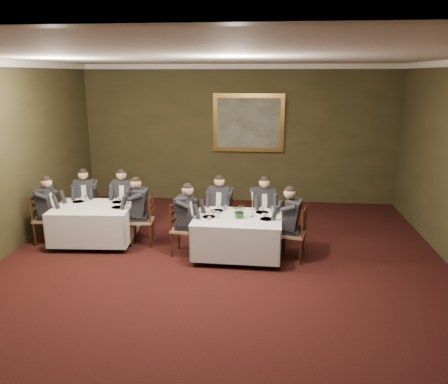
% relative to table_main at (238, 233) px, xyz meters
% --- Properties ---
extents(ground, '(10.00, 10.00, 0.00)m').
position_rel_table_main_xyz_m(ground, '(-0.26, -1.28, -0.45)').
color(ground, black).
rests_on(ground, ground).
extents(ceiling, '(8.00, 10.00, 0.10)m').
position_rel_table_main_xyz_m(ceiling, '(-0.26, -1.28, 3.05)').
color(ceiling, silver).
rests_on(ceiling, back_wall).
extents(back_wall, '(8.00, 0.10, 3.50)m').
position_rel_table_main_xyz_m(back_wall, '(-0.26, 3.72, 1.30)').
color(back_wall, '#34311A').
rests_on(back_wall, ground).
extents(crown_molding, '(8.00, 10.00, 0.12)m').
position_rel_table_main_xyz_m(crown_molding, '(-0.26, -1.28, 2.99)').
color(crown_molding, white).
rests_on(crown_molding, back_wall).
extents(table_main, '(1.62, 1.25, 0.67)m').
position_rel_table_main_xyz_m(table_main, '(0.00, 0.00, 0.00)').
color(table_main, black).
rests_on(table_main, ground).
extents(table_second, '(1.60, 1.26, 0.67)m').
position_rel_table_main_xyz_m(table_second, '(-2.86, 0.37, -0.00)').
color(table_second, black).
rests_on(table_second, ground).
extents(chair_main_backleft, '(0.49, 0.48, 1.00)m').
position_rel_table_main_xyz_m(chair_main_backleft, '(-0.40, 0.82, -0.17)').
color(chair_main_backleft, '#97734D').
rests_on(chair_main_backleft, ground).
extents(diner_main_backleft, '(0.46, 0.53, 1.35)m').
position_rel_table_main_xyz_m(diner_main_backleft, '(-0.41, 0.81, 0.06)').
color(diner_main_backleft, black).
rests_on(diner_main_backleft, chair_main_backleft).
extents(chair_main_backright, '(0.51, 0.49, 1.00)m').
position_rel_table_main_xyz_m(chair_main_backright, '(0.44, 0.80, -0.17)').
color(chair_main_backright, '#97734D').
rests_on(chair_main_backright, ground).
extents(diner_main_backright, '(0.48, 0.54, 1.35)m').
position_rel_table_main_xyz_m(diner_main_backright, '(0.44, 0.79, 0.06)').
color(diner_main_backright, black).
rests_on(diner_main_backright, chair_main_backright).
extents(chair_main_endleft, '(0.47, 0.49, 1.00)m').
position_rel_table_main_xyz_m(chair_main_endleft, '(-1.00, 0.03, -0.17)').
color(chair_main_endleft, '#97734D').
rests_on(chair_main_endleft, ground).
extents(diner_main_endleft, '(0.53, 0.46, 1.35)m').
position_rel_table_main_xyz_m(diner_main_endleft, '(-0.99, 0.02, 0.06)').
color(diner_main_endleft, black).
rests_on(diner_main_endleft, chair_main_endleft).
extents(chair_main_endright, '(0.51, 0.52, 1.00)m').
position_rel_table_main_xyz_m(chair_main_endright, '(1.00, -0.03, -0.17)').
color(chair_main_endright, '#97734D').
rests_on(chair_main_endright, ground).
extents(diner_main_endright, '(0.56, 0.50, 1.35)m').
position_rel_table_main_xyz_m(diner_main_endright, '(0.99, -0.02, 0.06)').
color(diner_main_endright, black).
rests_on(diner_main_endright, chair_main_endright).
extents(chair_sec_backleft, '(0.51, 0.49, 1.00)m').
position_rel_table_main_xyz_m(chair_sec_backleft, '(-3.32, 1.12, -0.17)').
color(chair_sec_backleft, '#97734D').
rests_on(chair_sec_backleft, ground).
extents(diner_sec_backleft, '(0.48, 0.54, 1.35)m').
position_rel_table_main_xyz_m(diner_sec_backleft, '(-3.32, 1.11, 0.06)').
color(diner_sec_backleft, black).
rests_on(diner_sec_backleft, chair_sec_backleft).
extents(chair_sec_backright, '(0.47, 0.45, 1.00)m').
position_rel_table_main_xyz_m(chair_sec_backright, '(-2.50, 1.17, -0.17)').
color(chair_sec_backright, '#97734D').
rests_on(chair_sec_backright, ground).
extents(diner_sec_backright, '(0.44, 0.50, 1.35)m').
position_rel_table_main_xyz_m(diner_sec_backright, '(-2.50, 1.16, 0.06)').
color(diner_sec_backright, black).
rests_on(diner_sec_backright, chair_sec_backright).
extents(chair_sec_endright, '(0.46, 0.48, 1.00)m').
position_rel_table_main_xyz_m(chair_sec_endright, '(-1.90, 0.43, -0.17)').
color(chair_sec_endright, '#97734D').
rests_on(chair_sec_endright, ground).
extents(diner_sec_endright, '(0.52, 0.45, 1.35)m').
position_rel_table_main_xyz_m(diner_sec_endright, '(-1.91, 0.43, 0.06)').
color(diner_sec_endright, black).
rests_on(diner_sec_endright, chair_sec_endright).
extents(chair_sec_endleft, '(0.45, 0.47, 1.00)m').
position_rel_table_main_xyz_m(chair_sec_endleft, '(-3.82, 0.30, -0.17)').
color(chair_sec_endleft, '#97734D').
rests_on(chair_sec_endleft, ground).
extents(diner_sec_endleft, '(0.50, 0.44, 1.35)m').
position_rel_table_main_xyz_m(diner_sec_endleft, '(-3.81, 0.30, 0.06)').
color(diner_sec_endleft, black).
rests_on(diner_sec_endleft, chair_sec_endleft).
extents(centerpiece, '(0.30, 0.27, 0.29)m').
position_rel_table_main_xyz_m(centerpiece, '(0.05, -0.06, 0.46)').
color(centerpiece, '#2D5926').
rests_on(centerpiece, table_main).
extents(candlestick, '(0.07, 0.07, 0.48)m').
position_rel_table_main_xyz_m(candlestick, '(0.26, 0.04, 0.49)').
color(candlestick, gold).
rests_on(candlestick, table_main).
extents(place_setting_table_main, '(0.33, 0.31, 0.14)m').
position_rel_table_main_xyz_m(place_setting_table_main, '(-0.36, 0.37, 0.35)').
color(place_setting_table_main, white).
rests_on(place_setting_table_main, table_main).
extents(place_setting_table_second, '(0.33, 0.31, 0.14)m').
position_rel_table_main_xyz_m(place_setting_table_second, '(-3.23, 0.69, 0.35)').
color(place_setting_table_second, white).
rests_on(place_setting_table_second, table_second).
extents(painting, '(1.80, 0.09, 1.47)m').
position_rel_table_main_xyz_m(painting, '(0.00, 3.66, 1.61)').
color(painting, gold).
rests_on(painting, back_wall).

